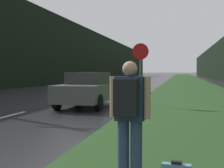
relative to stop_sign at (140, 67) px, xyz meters
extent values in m
cube|color=#26471E|center=(2.65, 28.74, -1.75)|extent=(6.00, 240.00, 0.02)
cube|color=silver|center=(-4.10, -4.50, -1.76)|extent=(0.12, 3.00, 0.01)
cube|color=silver|center=(-4.10, 2.50, -1.76)|extent=(0.12, 3.00, 0.01)
cube|color=silver|center=(-4.10, 9.50, -1.76)|extent=(0.12, 3.00, 0.01)
cube|color=black|center=(-13.85, 38.74, 2.45)|extent=(2.00, 140.00, 8.42)
cylinder|color=slate|center=(0.00, 0.00, -0.72)|extent=(0.07, 0.07, 2.08)
cylinder|color=#B71414|center=(0.00, 0.00, 0.68)|extent=(0.73, 0.02, 0.73)
cylinder|color=navy|center=(0.97, -9.57, -1.32)|extent=(0.17, 0.17, 0.87)
cylinder|color=navy|center=(1.16, -9.59, -1.32)|extent=(0.17, 0.17, 0.87)
cube|color=navy|center=(1.07, -9.58, -0.58)|extent=(0.42, 0.26, 0.63)
sphere|color=tan|center=(1.07, -9.58, -0.16)|extent=(0.22, 0.22, 0.22)
cylinder|color=tan|center=(0.82, -9.56, -0.56)|extent=(0.10, 0.10, 0.59)
cylinder|color=tan|center=(1.31, -9.60, -0.56)|extent=(0.10, 0.10, 0.59)
cube|color=black|center=(1.05, -9.78, -0.55)|extent=(0.34, 0.21, 0.50)
cube|color=black|center=(1.72, -9.57, -1.45)|extent=(0.15, 0.10, 0.04)
cube|color=#4C514C|center=(-2.23, -0.87, -1.11)|extent=(1.84, 4.21, 0.71)
cube|color=#2D302D|center=(-2.23, -0.66, -0.50)|extent=(1.56, 1.89, 0.51)
cylinder|color=black|center=(-1.36, -2.17, -1.43)|extent=(0.20, 0.66, 0.66)
cylinder|color=black|center=(-3.10, -2.17, -1.43)|extent=(0.20, 0.66, 0.66)
cylinder|color=black|center=(-1.36, 0.44, -1.43)|extent=(0.20, 0.66, 0.66)
cylinder|color=black|center=(-3.10, 0.44, -1.43)|extent=(0.20, 0.66, 0.66)
camera|label=1|loc=(1.77, -13.93, -0.19)|focal=50.00mm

